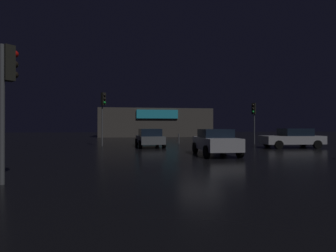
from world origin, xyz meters
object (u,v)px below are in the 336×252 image
Objects in this scene: car_near at (150,138)px; traffic_signal_cross_left at (7,83)px; store_building at (155,123)px; traffic_signal_main at (254,113)px; car_far at (292,138)px; car_crossing at (216,141)px; traffic_signal_opposite at (103,105)px.

traffic_signal_cross_left is at bearing -111.79° from car_near.
traffic_signal_cross_left is 13.49m from car_near.
store_building is 21.25m from traffic_signal_main.
car_far is at bearing -77.56° from traffic_signal_main.
car_near is 1.11× the size of car_crossing.
traffic_signal_main is 10.57m from car_crossing.
car_crossing is at bearing 36.33° from traffic_signal_cross_left.
traffic_signal_cross_left is (-7.46, -34.11, 0.59)m from store_building.
traffic_signal_cross_left is (-1.21, -13.68, -0.58)m from traffic_signal_opposite.
car_crossing is (7.00, -7.64, -2.64)m from traffic_signal_opposite.
traffic_signal_cross_left is at bearing -147.69° from car_far.
store_building is at bearing 72.98° from traffic_signal_opposite.
traffic_signal_opposite is (-6.25, -20.43, 1.17)m from store_building.
traffic_signal_opposite is 4.78m from car_near.
traffic_signal_cross_left reaches higher than car_crossing.
car_far is (8.15, -24.24, -1.49)m from store_building.
store_building is 4.00× the size of traffic_signal_opposite.
traffic_signal_cross_left is at bearing -143.67° from car_crossing.
traffic_signal_main is (7.21, -19.98, 0.66)m from store_building.
store_building is at bearing 91.53° from car_crossing.
traffic_signal_opposite is at bearing 160.60° from car_near.
traffic_signal_cross_left is 1.01× the size of car_crossing.
traffic_signal_main is at bearing 51.38° from car_crossing.
car_crossing is (-6.46, -8.09, -2.14)m from traffic_signal_main.
store_building is 25.61m from car_far.
traffic_signal_main is 13.48m from traffic_signal_opposite.
car_near is (3.73, -1.31, -2.68)m from traffic_signal_opposite.
store_building reaches higher than car_crossing.
traffic_signal_opposite is 0.97× the size of car_far.
traffic_signal_opposite is 10.70m from car_crossing.
store_building is 21.94m from car_near.
traffic_signal_main is at bearing 102.44° from car_far.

